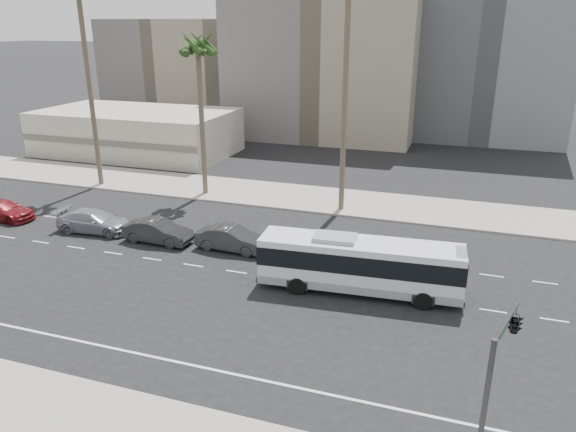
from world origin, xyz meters
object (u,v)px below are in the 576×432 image
at_px(car_d, 2,210).
at_px(traffic_signal, 512,328).
at_px(car_b, 158,231).
at_px(car_c, 94,221).
at_px(city_bus, 360,264).
at_px(car_a, 232,239).
at_px(palm_mid, 198,50).

distance_m(car_d, traffic_signal, 38.45).
distance_m(car_b, car_c, 5.54).
bearing_deg(car_c, city_bus, -103.00).
distance_m(car_a, car_c, 11.03).
bearing_deg(car_c, traffic_signal, -119.43).
relative_size(traffic_signal, palm_mid, 0.40).
relative_size(car_d, palm_mid, 0.38).
height_order(car_b, car_d, car_b).
height_order(city_bus, car_a, city_bus).
bearing_deg(car_b, palm_mid, 11.68).
xyz_separation_m(car_a, palm_mid, (-7.48, 10.80, 11.62)).
height_order(car_a, car_d, car_a).
distance_m(traffic_signal, palm_mid, 34.60).
distance_m(car_a, traffic_signal, 21.28).
distance_m(city_bus, car_c, 20.59).
bearing_deg(car_d, car_a, -88.47).
bearing_deg(car_a, car_b, 96.93).
bearing_deg(car_d, city_bus, -94.79).
relative_size(city_bus, car_c, 2.08).
relative_size(car_a, car_b, 1.01).
xyz_separation_m(traffic_signal, palm_mid, (-24.00, 23.67, 7.80)).
relative_size(city_bus, palm_mid, 0.84).
relative_size(city_bus, traffic_signal, 2.08).
height_order(car_b, traffic_signal, traffic_signal).
bearing_deg(car_b, car_d, 90.61).
bearing_deg(traffic_signal, car_a, 158.28).
xyz_separation_m(car_b, traffic_signal, (22.01, -12.46, 3.83)).
bearing_deg(car_d, palm_mid, -46.71).
relative_size(car_a, traffic_signal, 0.90).
height_order(city_bus, car_c, city_bus).
bearing_deg(city_bus, car_d, 169.99).
xyz_separation_m(car_b, car_d, (-14.06, 0.25, -0.06)).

